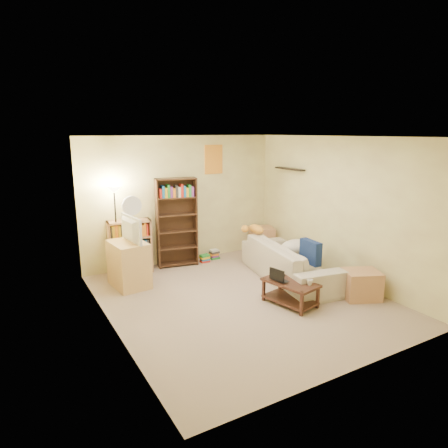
{
  "coord_description": "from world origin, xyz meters",
  "views": [
    {
      "loc": [
        -3.15,
        -4.94,
        2.58
      ],
      "look_at": [
        0.11,
        0.75,
        1.05
      ],
      "focal_mm": 32.0,
      "sensor_mm": 36.0,
      "label": 1
    }
  ],
  "objects_px": {
    "tall_bookshelf": "(177,220)",
    "side_table": "(262,240)",
    "tabby_cat": "(254,229)",
    "floor_lamp": "(115,205)",
    "tv_stand": "(129,264)",
    "short_bookshelf": "(130,247)",
    "coffee_table": "(290,290)",
    "laptop": "(282,279)",
    "television": "(127,229)",
    "desk_fan": "(132,208)",
    "mug": "(310,282)",
    "sofa": "(289,261)",
    "end_cabinet": "(361,285)"
  },
  "relations": [
    {
      "from": "coffee_table",
      "to": "short_bookshelf",
      "type": "xyz_separation_m",
      "value": [
        -1.68,
        2.58,
        0.27
      ]
    },
    {
      "from": "television",
      "to": "desk_fan",
      "type": "bearing_deg",
      "value": -30.66
    },
    {
      "from": "sofa",
      "to": "tv_stand",
      "type": "bearing_deg",
      "value": 76.38
    },
    {
      "from": "laptop",
      "to": "end_cabinet",
      "type": "distance_m",
      "value": 1.3
    },
    {
      "from": "sofa",
      "to": "short_bookshelf",
      "type": "height_order",
      "value": "short_bookshelf"
    },
    {
      "from": "tabby_cat",
      "to": "mug",
      "type": "distance_m",
      "value": 2.07
    },
    {
      "from": "mug",
      "to": "side_table",
      "type": "height_order",
      "value": "side_table"
    },
    {
      "from": "laptop",
      "to": "television",
      "type": "bearing_deg",
      "value": 40.71
    },
    {
      "from": "tabby_cat",
      "to": "side_table",
      "type": "relative_size",
      "value": 0.95
    },
    {
      "from": "laptop",
      "to": "desk_fan",
      "type": "bearing_deg",
      "value": 28.36
    },
    {
      "from": "coffee_table",
      "to": "laptop",
      "type": "bearing_deg",
      "value": 111.11
    },
    {
      "from": "laptop",
      "to": "side_table",
      "type": "relative_size",
      "value": 0.61
    },
    {
      "from": "mug",
      "to": "floor_lamp",
      "type": "xyz_separation_m",
      "value": [
        -2.06,
        2.83,
        0.9
      ]
    },
    {
      "from": "tabby_cat",
      "to": "floor_lamp",
      "type": "height_order",
      "value": "floor_lamp"
    },
    {
      "from": "mug",
      "to": "tall_bookshelf",
      "type": "height_order",
      "value": "tall_bookshelf"
    },
    {
      "from": "tall_bookshelf",
      "to": "side_table",
      "type": "height_order",
      "value": "tall_bookshelf"
    },
    {
      "from": "tabby_cat",
      "to": "floor_lamp",
      "type": "xyz_separation_m",
      "value": [
        -2.43,
        0.82,
        0.56
      ]
    },
    {
      "from": "mug",
      "to": "tv_stand",
      "type": "distance_m",
      "value": 3.0
    },
    {
      "from": "tv_stand",
      "to": "floor_lamp",
      "type": "bearing_deg",
      "value": 85.15
    },
    {
      "from": "television",
      "to": "sofa",
      "type": "bearing_deg",
      "value": -118.7
    },
    {
      "from": "tv_stand",
      "to": "television",
      "type": "relative_size",
      "value": 1.01
    },
    {
      "from": "coffee_table",
      "to": "tv_stand",
      "type": "bearing_deg",
      "value": 121.91
    },
    {
      "from": "laptop",
      "to": "end_cabinet",
      "type": "height_order",
      "value": "end_cabinet"
    },
    {
      "from": "television",
      "to": "short_bookshelf",
      "type": "xyz_separation_m",
      "value": [
        0.22,
        0.64,
        -0.5
      ]
    },
    {
      "from": "mug",
      "to": "tv_stand",
      "type": "xyz_separation_m",
      "value": [
        -2.05,
        2.19,
        -0.02
      ]
    },
    {
      "from": "laptop",
      "to": "television",
      "type": "relative_size",
      "value": 0.44
    },
    {
      "from": "short_bookshelf",
      "to": "end_cabinet",
      "type": "bearing_deg",
      "value": -39.74
    },
    {
      "from": "mug",
      "to": "floor_lamp",
      "type": "height_order",
      "value": "floor_lamp"
    },
    {
      "from": "sofa",
      "to": "end_cabinet",
      "type": "distance_m",
      "value": 1.31
    },
    {
      "from": "coffee_table",
      "to": "tv_stand",
      "type": "relative_size",
      "value": 1.17
    },
    {
      "from": "laptop",
      "to": "side_table",
      "type": "distance_m",
      "value": 2.65
    },
    {
      "from": "mug",
      "to": "desk_fan",
      "type": "xyz_separation_m",
      "value": [
        -1.78,
        2.78,
        0.82
      ]
    },
    {
      "from": "tv_stand",
      "to": "tall_bookshelf",
      "type": "distance_m",
      "value": 1.39
    },
    {
      "from": "floor_lamp",
      "to": "side_table",
      "type": "relative_size",
      "value": 2.98
    },
    {
      "from": "sofa",
      "to": "mug",
      "type": "bearing_deg",
      "value": 164.37
    },
    {
      "from": "mug",
      "to": "tv_stand",
      "type": "height_order",
      "value": "tv_stand"
    },
    {
      "from": "tabby_cat",
      "to": "sofa",
      "type": "bearing_deg",
      "value": -80.71
    },
    {
      "from": "tv_stand",
      "to": "short_bookshelf",
      "type": "relative_size",
      "value": 0.78
    },
    {
      "from": "television",
      "to": "floor_lamp",
      "type": "height_order",
      "value": "floor_lamp"
    },
    {
      "from": "side_table",
      "to": "tall_bookshelf",
      "type": "bearing_deg",
      "value": 177.4
    },
    {
      "from": "mug",
      "to": "end_cabinet",
      "type": "xyz_separation_m",
      "value": [
        0.96,
        -0.12,
        -0.19
      ]
    },
    {
      "from": "coffee_table",
      "to": "laptop",
      "type": "distance_m",
      "value": 0.21
    },
    {
      "from": "mug",
      "to": "television",
      "type": "height_order",
      "value": "television"
    },
    {
      "from": "television",
      "to": "desk_fan",
      "type": "xyz_separation_m",
      "value": [
        0.28,
        0.59,
        0.24
      ]
    },
    {
      "from": "mug",
      "to": "floor_lamp",
      "type": "relative_size",
      "value": 0.06
    },
    {
      "from": "short_bookshelf",
      "to": "laptop",
      "type": "bearing_deg",
      "value": -50.14
    },
    {
      "from": "mug",
      "to": "sofa",
      "type": "bearing_deg",
      "value": 65.06
    },
    {
      "from": "tabby_cat",
      "to": "mug",
      "type": "bearing_deg",
      "value": -100.35
    },
    {
      "from": "laptop",
      "to": "short_bookshelf",
      "type": "xyz_separation_m",
      "value": [
        -1.6,
        2.46,
        0.12
      ]
    },
    {
      "from": "tabby_cat",
      "to": "mug",
      "type": "relative_size",
      "value": 5.09
    }
  ]
}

